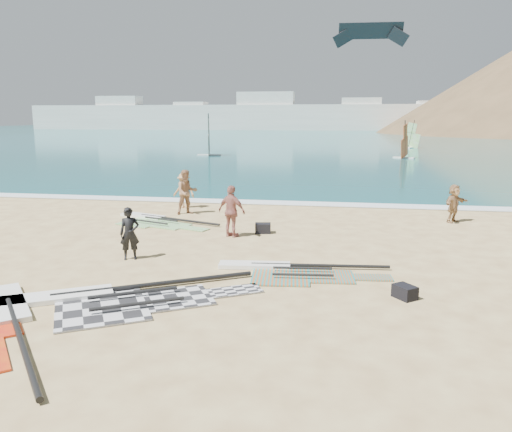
% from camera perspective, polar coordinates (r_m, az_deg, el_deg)
% --- Properties ---
extents(ground, '(300.00, 300.00, 0.00)m').
position_cam_1_polar(ground, '(13.79, -8.04, -7.13)').
color(ground, '#DBC480').
rests_on(ground, ground).
extents(sea, '(300.00, 240.00, 0.06)m').
position_cam_1_polar(sea, '(144.58, 8.05, 9.48)').
color(sea, '#0B524E').
rests_on(sea, ground).
extents(surf_line, '(300.00, 1.20, 0.04)m').
position_cam_1_polar(surf_line, '(25.46, 0.28, 1.50)').
color(surf_line, white).
rests_on(surf_line, ground).
extents(far_town, '(160.00, 8.00, 12.00)m').
position_cam_1_polar(far_town, '(163.66, 2.66, 11.35)').
color(far_town, white).
rests_on(far_town, ground).
extents(rig_grey, '(6.24, 4.39, 0.20)m').
position_cam_1_polar(rig_grey, '(12.61, -16.13, -9.02)').
color(rig_grey, '#28282A').
rests_on(rig_grey, ground).
extents(rig_green, '(4.89, 2.98, 0.20)m').
position_cam_1_polar(rig_green, '(21.39, -11.55, -0.49)').
color(rig_green, green).
rests_on(rig_green, ground).
extents(rig_orange, '(4.95, 2.06, 0.19)m').
position_cam_1_polar(rig_orange, '(14.21, 3.62, -6.28)').
color(rig_orange, '#DC5D1D').
rests_on(rig_orange, ground).
extents(gear_bag_near, '(0.64, 0.51, 0.37)m').
position_cam_1_polar(gear_bag_near, '(18.88, 0.79, -1.40)').
color(gear_bag_near, black).
rests_on(gear_bag_near, ground).
extents(gear_bag_far, '(0.63, 0.66, 0.33)m').
position_cam_1_polar(gear_bag_far, '(12.74, 16.64, -8.31)').
color(gear_bag_far, black).
rests_on(gear_bag_far, ground).
extents(person_wetsuit, '(0.70, 0.58, 1.63)m').
position_cam_1_polar(person_wetsuit, '(15.77, -14.25, -1.96)').
color(person_wetsuit, black).
rests_on(person_wetsuit, ground).
extents(beachgoer_left, '(1.23, 1.16, 2.01)m').
position_cam_1_polar(beachgoer_left, '(22.64, -7.92, 2.73)').
color(beachgoer_left, '#A07250').
rests_on(beachgoer_left, ground).
extents(beachgoer_mid, '(1.18, 0.81, 1.69)m').
position_cam_1_polar(beachgoer_mid, '(24.20, -8.24, 2.89)').
color(beachgoer_mid, tan).
rests_on(beachgoer_mid, ground).
extents(beachgoer_back, '(1.21, 0.85, 1.90)m').
position_cam_1_polar(beachgoer_back, '(18.15, -2.79, 0.54)').
color(beachgoer_back, '#AC695E').
rests_on(beachgoer_back, ground).
extents(beachgoer_right, '(1.34, 1.42, 1.60)m').
position_cam_1_polar(beachgoer_right, '(22.27, 21.68, 1.36)').
color(beachgoer_right, '#A87E54').
rests_on(beachgoer_right, ground).
extents(windsurfer_left, '(2.68, 3.11, 4.72)m').
position_cam_1_polar(windsurfer_left, '(56.34, -5.40, 8.22)').
color(windsurfer_left, white).
rests_on(windsurfer_left, ground).
extents(windsurfer_centre, '(2.26, 2.50, 4.00)m').
position_cam_1_polar(windsurfer_centre, '(54.88, 16.61, 7.56)').
color(windsurfer_centre, white).
rests_on(windsurfer_centre, ground).
extents(windsurfer_right, '(2.32, 2.17, 3.91)m').
position_cam_1_polar(windsurfer_right, '(73.17, 17.31, 8.33)').
color(windsurfer_right, white).
rests_on(windsurfer_right, ground).
extents(kitesurf_kite, '(8.31, 1.23, 2.61)m').
position_cam_1_polar(kitesurf_kite, '(59.52, 12.97, 19.74)').
color(kitesurf_kite, black).
rests_on(kitesurf_kite, ground).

